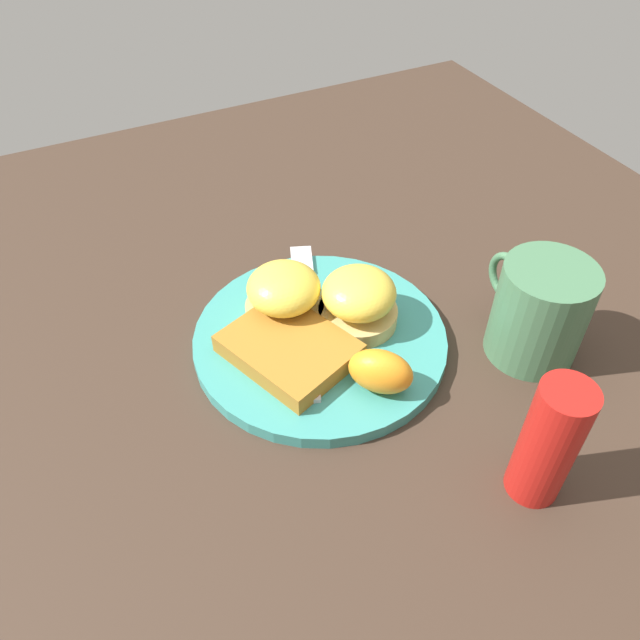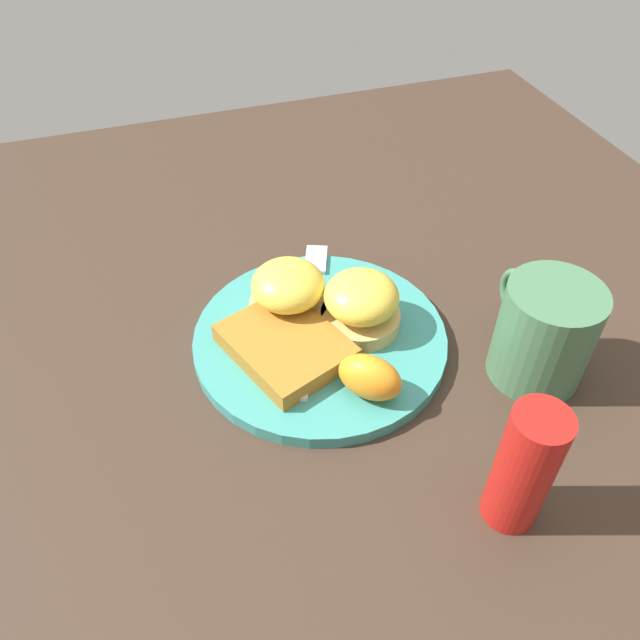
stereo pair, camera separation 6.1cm
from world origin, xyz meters
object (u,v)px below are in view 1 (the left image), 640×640
Objects in this scene: cup at (539,311)px; condiment_bottle at (549,443)px; sandwich_benedict_left at (357,298)px; hashbrown_patty at (289,348)px; fork at (306,305)px; orange_wedge at (381,371)px; sandwich_benedict_right at (284,295)px.

condiment_bottle is at bearing 141.23° from cup.
sandwich_benedict_left is at bearing 54.04° from cup.
hashbrown_patty is at bearing 100.96° from sandwich_benedict_left.
sandwich_benedict_left is at bearing -136.24° from fork.
cup is at bearing -125.96° from sandwich_benedict_left.
condiment_bottle reaches higher than cup.
sandwich_benedict_left is 1.35× the size of orange_wedge.
sandwich_benedict_right is 0.04m from fork.
condiment_bottle reaches higher than sandwich_benedict_left.
hashbrown_patty is at bearing 159.95° from sandwich_benedict_right.
orange_wedge is at bearing -142.11° from hashbrown_patty.
fork is (0.06, -0.04, -0.01)m from hashbrown_patty.
condiment_bottle is at bearing -158.30° from sandwich_benedict_right.
orange_wedge is at bearing 164.73° from sandwich_benedict_left.
fork is at bearing -81.59° from sandwich_benedict_right.
sandwich_benedict_left is 0.66× the size of cup.
cup is 0.16m from condiment_bottle.
hashbrown_patty is at bearing 141.09° from fork.
cup is at bearing -111.22° from hashbrown_patty.
sandwich_benedict_left is at bearing 10.29° from condiment_bottle.
sandwich_benedict_left is 0.09m from hashbrown_patty.
sandwich_benedict_left is 0.07m from sandwich_benedict_right.
condiment_bottle is at bearing -163.53° from fork.
fork is at bearing -38.91° from hashbrown_patty.
cup is at bearing -123.98° from sandwich_benedict_right.
sandwich_benedict_left is 0.06m from fork.
sandwich_benedict_left is 0.09m from orange_wedge.
condiment_bottle is (-0.23, -0.04, 0.02)m from sandwich_benedict_left.
sandwich_benedict_left reaches higher than fork.
sandwich_benedict_right is 0.06m from hashbrown_patty.
hashbrown_patty is (-0.02, 0.08, -0.02)m from sandwich_benedict_left.
fork is at bearing 51.61° from cup.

